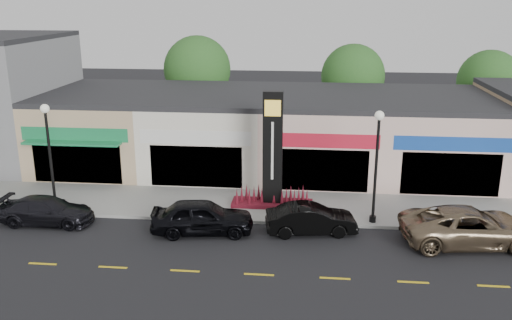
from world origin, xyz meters
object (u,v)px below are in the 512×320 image
object	(u,v)px
lamp_east_near	(377,156)
car_black_conv	(311,219)
lamp_west_near	(49,147)
car_black_sedan	(202,217)
car_gold_suv	(469,226)
pylon_sign	(272,166)
car_dark_sedan	(47,211)

from	to	relation	value
lamp_east_near	car_black_conv	world-z (taller)	lamp_east_near
lamp_west_near	car_black_sedan	world-z (taller)	lamp_west_near
car_gold_suv	lamp_east_near	bearing A→B (deg)	60.04
pylon_sign	car_dark_sedan	bearing A→B (deg)	-163.75
car_black_sedan	car_black_conv	world-z (taller)	car_black_sedan
lamp_west_near	car_black_sedan	size ratio (longest dim) A/B	1.16
car_black_sedan	car_gold_suv	size ratio (longest dim) A/B	0.79
lamp_west_near	car_black_conv	distance (m)	13.38
car_dark_sedan	car_black_conv	world-z (taller)	car_black_conv
lamp_west_near	car_black_sedan	xyz separation A→B (m)	(7.99, -1.77, -2.67)
car_dark_sedan	car_gold_suv	size ratio (longest dim) A/B	0.76
lamp_west_near	car_black_conv	bearing A→B (deg)	-5.61
car_black_sedan	lamp_west_near	bearing A→B (deg)	70.24
car_black_sedan	car_gold_suv	xyz separation A→B (m)	(12.03, 0.03, 0.03)
car_black_conv	car_gold_suv	distance (m)	7.00
pylon_sign	car_dark_sedan	distance (m)	11.30
lamp_west_near	lamp_east_near	world-z (taller)	same
pylon_sign	car_black_sedan	world-z (taller)	pylon_sign
lamp_west_near	car_black_conv	world-z (taller)	lamp_west_near
lamp_east_near	car_dark_sedan	bearing A→B (deg)	-174.80
car_dark_sedan	car_gold_suv	xyz separation A→B (m)	(19.75, -0.30, 0.17)
lamp_east_near	car_gold_suv	xyz separation A→B (m)	(4.02, -1.73, -2.64)
car_black_conv	car_dark_sedan	bearing A→B (deg)	81.92
lamp_west_near	lamp_east_near	distance (m)	16.00
car_black_sedan	lamp_east_near	bearing A→B (deg)	-84.86
lamp_west_near	car_gold_suv	xyz separation A→B (m)	(20.02, -1.73, -2.64)
car_black_conv	car_gold_suv	xyz separation A→B (m)	(6.99, -0.45, 0.14)
lamp_west_near	car_black_sedan	bearing A→B (deg)	-12.46
lamp_east_near	car_dark_sedan	distance (m)	16.05
lamp_west_near	car_gold_suv	world-z (taller)	lamp_west_near
lamp_east_near	car_black_sedan	distance (m)	8.63
car_black_conv	lamp_west_near	bearing A→B (deg)	75.62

